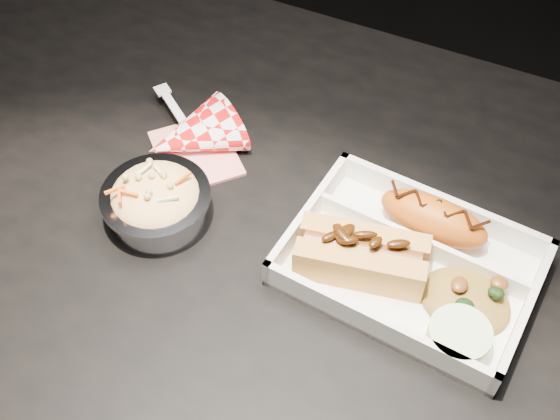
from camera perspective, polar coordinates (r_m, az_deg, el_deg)
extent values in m
cube|color=black|center=(0.78, -0.62, -3.11)|extent=(1.20, 0.80, 0.03)
cylinder|color=black|center=(1.47, -13.91, 6.01)|extent=(0.05, 0.05, 0.72)
cube|color=white|center=(0.75, 10.37, -4.91)|extent=(0.26, 0.20, 0.01)
cube|color=white|center=(0.79, 13.01, 0.20)|extent=(0.25, 0.03, 0.04)
cube|color=white|center=(0.69, 7.67, -9.35)|extent=(0.25, 0.03, 0.04)
cube|color=white|center=(0.76, 2.29, -0.55)|extent=(0.02, 0.18, 0.04)
cube|color=white|center=(0.73, 19.21, -8.03)|extent=(0.02, 0.18, 0.04)
cube|color=white|center=(0.76, 11.27, -2.99)|extent=(0.23, 0.02, 0.03)
ellipsoid|color=#C15913|center=(0.76, 12.37, -0.68)|extent=(0.12, 0.06, 0.05)
cube|color=#C99144|center=(0.71, 6.40, -4.87)|extent=(0.14, 0.05, 0.04)
cube|color=#C99144|center=(0.73, 6.85, -2.73)|extent=(0.14, 0.05, 0.04)
cylinder|color=brown|center=(0.72, 6.69, -3.37)|extent=(0.12, 0.05, 0.03)
ellipsoid|color=olive|center=(0.72, 14.97, -6.67)|extent=(0.10, 0.08, 0.03)
cylinder|color=beige|center=(0.70, 14.27, -10.09)|extent=(0.06, 0.06, 0.03)
cylinder|color=silver|center=(0.78, -9.91, 0.27)|extent=(0.11, 0.11, 0.04)
cylinder|color=silver|center=(0.77, -10.10, 1.19)|extent=(0.12, 0.12, 0.01)
ellipsoid|color=beige|center=(0.77, -10.10, 1.19)|extent=(0.10, 0.10, 0.04)
cube|color=red|center=(0.86, -6.86, 4.61)|extent=(0.14, 0.14, 0.00)
cone|color=red|center=(0.85, -7.20, 5.98)|extent=(0.15, 0.15, 0.10)
cube|color=white|center=(0.89, -8.68, 8.31)|extent=(0.05, 0.04, 0.00)
cube|color=white|center=(0.92, -9.54, 9.60)|extent=(0.03, 0.03, 0.00)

